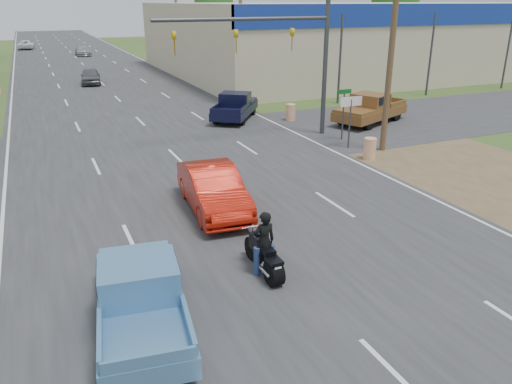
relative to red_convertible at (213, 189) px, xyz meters
name	(u,v)px	position (x,y,z in m)	size (l,w,h in m)	color
ground	(399,378)	(0.50, -9.26, -0.78)	(200.00, 200.00, 0.00)	#314D1F
main_road	(102,84)	(0.50, 30.74, -0.77)	(15.00, 180.00, 0.02)	#2D2D30
cross_road	(165,146)	(0.50, 8.74, -0.77)	(120.00, 10.00, 0.02)	#2D2D30
dirt_verge	(451,163)	(11.50, 0.74, -0.77)	(8.00, 18.00, 0.01)	brown
big_box_store	(400,35)	(32.50, 30.67, 2.54)	(50.00, 28.10, 6.60)	#B7A88C
utility_pole_1	(393,36)	(10.00, 3.74, 4.54)	(2.00, 0.28, 10.00)	#4C3823
utility_pole_2	(241,22)	(10.00, 21.74, 4.54)	(2.00, 0.28, 10.00)	#4C3823
utility_pole_3	(177,16)	(10.00, 39.74, 4.54)	(2.00, 0.28, 10.00)	#4C3823
tree_3	(395,4)	(55.50, 60.74, 5.42)	(8.40, 8.40, 10.40)	#422D19
tree_5	(214,6)	(30.50, 85.74, 5.11)	(7.98, 7.98, 9.88)	#422D19
barrel_0	(370,149)	(8.50, 2.74, -0.28)	(0.56, 0.56, 1.00)	orange
barrel_1	(291,112)	(8.90, 11.24, -0.28)	(0.56, 0.56, 1.00)	orange
lane_sign	(351,110)	(8.70, 4.74, 1.12)	(1.20, 0.08, 2.52)	#3F3F44
street_name_sign	(343,109)	(9.30, 6.24, 0.83)	(0.80, 0.08, 2.61)	#3F3F44
signal_mast	(280,44)	(6.32, 7.74, 4.03)	(9.12, 0.40, 7.00)	#3F3F44
red_convertible	(213,189)	(0.00, 0.00, 0.00)	(1.65, 4.72, 1.56)	#A71407
motorcycle	(265,258)	(-0.21, -4.65, -0.29)	(0.66, 2.15, 1.09)	black
rider	(264,245)	(-0.21, -4.60, 0.07)	(0.61, 0.40, 1.69)	black
blue_pickup	(140,294)	(-3.65, -5.54, 0.01)	(2.43, 4.91, 1.56)	black
navy_pickup	(235,106)	(6.03, 13.05, 0.03)	(4.34, 5.03, 1.61)	black
brown_pickup	(369,109)	(12.79, 8.73, 0.10)	(5.62, 3.92, 1.74)	black
distant_car_grey	(91,76)	(-0.41, 30.86, -0.11)	(1.58, 3.94, 1.34)	#545358
distant_car_silver	(83,50)	(1.64, 56.51, -0.13)	(1.82, 4.48, 1.30)	#A0A1A5
distant_car_white	(26,45)	(-5.09, 69.47, -0.14)	(2.10, 4.56, 1.27)	white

